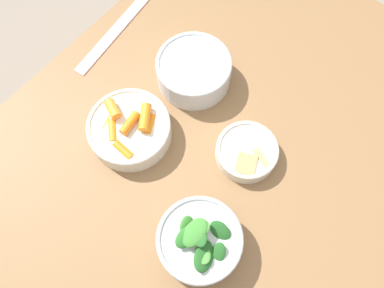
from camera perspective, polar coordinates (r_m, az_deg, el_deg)
The scene contains 7 objects.
ground_plane at distance 1.55m, azimuth 3.28°, elevation -10.12°, with size 10.00×10.00×0.00m, color gray.
dining_table at distance 0.94m, azimuth 5.35°, elevation -1.96°, with size 1.11×0.92×0.75m.
bowl_carrots at distance 0.82m, azimuth -9.50°, elevation 2.28°, with size 0.18×0.18×0.07m.
bowl_greens at distance 0.73m, azimuth 1.15°, elevation -14.56°, with size 0.16×0.16×0.10m.
bowl_beans_hotdog at distance 0.87m, azimuth 0.26°, elevation 11.02°, with size 0.17×0.17×0.07m.
bowl_cookies at distance 0.80m, azimuth 8.36°, elevation -1.19°, with size 0.13×0.13×0.04m.
ruler at distance 1.00m, azimuth -11.79°, elevation 16.30°, with size 0.28×0.06×0.00m.
Camera 1 is at (-0.30, -0.14, 1.51)m, focal length 35.00 mm.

